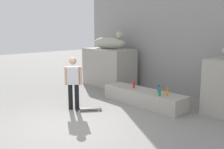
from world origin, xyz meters
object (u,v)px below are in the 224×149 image
(bottle_red, at_px, (134,85))
(statue_reclining_left, at_px, (110,42))
(bottle_blue, at_px, (159,89))
(bottle_orange, at_px, (167,93))
(bottle_green, at_px, (160,93))
(skateboard, at_px, (89,109))
(skater, at_px, (73,81))

(bottle_red, bearing_deg, statue_reclining_left, 155.30)
(bottle_blue, bearing_deg, bottle_red, -175.67)
(statue_reclining_left, bearing_deg, bottle_orange, -30.58)
(bottle_orange, relative_size, bottle_red, 0.90)
(bottle_orange, bearing_deg, bottle_blue, 164.36)
(bottle_orange, bearing_deg, bottle_green, -130.90)
(skateboard, bearing_deg, statue_reclining_left, -107.86)
(statue_reclining_left, xyz_separation_m, bottle_orange, (3.90, -1.18, -1.34))
(statue_reclining_left, xyz_separation_m, bottle_blue, (3.51, -1.07, -1.31))
(bottle_blue, xyz_separation_m, bottle_red, (-1.02, -0.08, -0.02))
(bottle_blue, distance_m, bottle_red, 1.02)
(skateboard, bearing_deg, skater, -23.85)
(skater, bearing_deg, bottle_green, 171.50)
(bottle_green, bearing_deg, bottle_blue, 130.38)
(bottle_green, bearing_deg, skateboard, -136.38)
(skater, height_order, bottle_blue, skater)
(skateboard, xyz_separation_m, bottle_orange, (1.75, 1.70, 0.55))
(statue_reclining_left, relative_size, skateboard, 2.20)
(skater, distance_m, bottle_blue, 2.74)
(bottle_blue, relative_size, bottle_green, 1.25)
(statue_reclining_left, xyz_separation_m, bottle_green, (3.75, -1.35, -1.34))
(bottle_orange, distance_m, bottle_green, 0.23)
(bottle_green, bearing_deg, statue_reclining_left, 160.17)
(bottle_orange, relative_size, bottle_green, 1.00)
(skateboard, bearing_deg, bottle_blue, 178.39)
(skater, height_order, bottle_orange, skater)
(statue_reclining_left, relative_size, bottle_blue, 5.14)
(bottle_red, bearing_deg, bottle_green, -9.33)
(bottle_blue, distance_m, bottle_green, 0.37)
(bottle_orange, height_order, bottle_red, bottle_red)
(bottle_blue, bearing_deg, bottle_orange, -15.64)
(skateboard, relative_size, bottle_red, 2.64)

